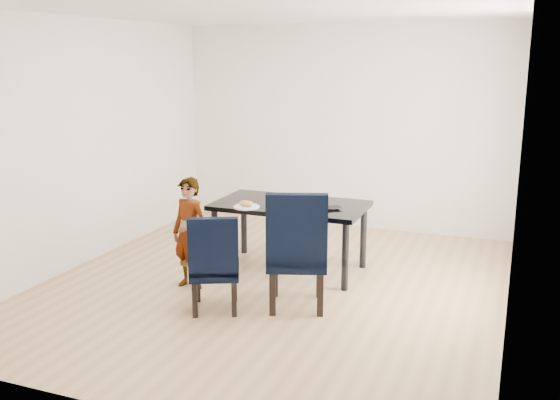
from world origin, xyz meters
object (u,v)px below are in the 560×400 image
at_px(chair_right, 297,248).
at_px(child, 189,234).
at_px(chair_left, 215,262).
at_px(plate, 246,207).
at_px(laptop, 325,207).
at_px(dining_table, 290,237).

bearing_deg(chair_right, child, 157.92).
distance_m(chair_left, chair_right, 0.76).
xyz_separation_m(plate, laptop, (0.77, 0.27, 0.00)).
bearing_deg(laptop, dining_table, -48.57).
xyz_separation_m(chair_left, laptop, (0.67, 1.18, 0.30)).
distance_m(chair_left, laptop, 1.39).
relative_size(chair_left, plate, 3.36).
bearing_deg(child, chair_left, -24.83).
height_order(chair_right, child, child).
bearing_deg(child, chair_right, 11.94).
bearing_deg(chair_right, laptop, 70.83).
xyz_separation_m(chair_right, child, (-1.16, 0.06, 0.00)).
relative_size(dining_table, chair_right, 1.42).
height_order(chair_left, child, child).
height_order(dining_table, laptop, laptop).
bearing_deg(chair_left, child, 115.46).
xyz_separation_m(chair_left, chair_right, (0.67, 0.34, 0.10)).
bearing_deg(chair_left, chair_right, 2.35).
relative_size(dining_table, plate, 5.85).
height_order(chair_left, plate, chair_left).
distance_m(chair_left, child, 0.64).
relative_size(dining_table, child, 1.42).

